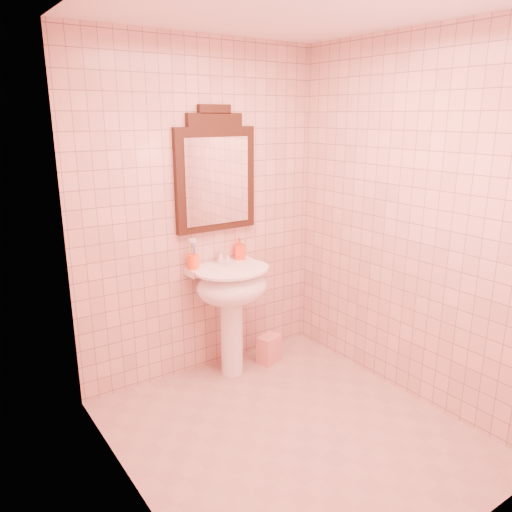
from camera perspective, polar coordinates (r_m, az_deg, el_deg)
floor at (r=3.39m, az=4.03°, el=-19.50°), size 2.20×2.20×0.00m
back_wall at (r=3.75m, az=-6.18°, el=4.84°), size 2.00×0.02×2.50m
pedestal_sink at (r=3.77m, az=-2.79°, el=-4.31°), size 0.58×0.58×0.86m
faucet at (r=3.80m, az=-3.93°, el=-0.07°), size 0.04×0.16×0.11m
mirror at (r=3.74m, az=-4.63°, el=9.33°), size 0.66×0.06×0.92m
toothbrush_cup at (r=3.70m, az=-7.22°, el=-0.60°), size 0.09×0.09×0.20m
soap_dispenser at (r=3.91m, az=-1.89°, el=0.85°), size 0.10×0.10×0.17m
towel at (r=4.15m, az=1.49°, el=-10.57°), size 0.22×0.17×0.23m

